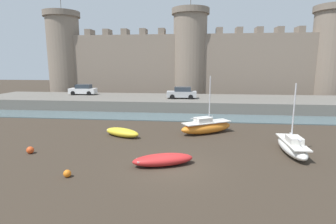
{
  "coord_description": "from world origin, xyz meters",
  "views": [
    {
      "loc": [
        1.4,
        -15.24,
        6.3
      ],
      "look_at": [
        -0.85,
        5.08,
        2.5
      ],
      "focal_mm": 28.0,
      "sensor_mm": 36.0,
      "label": 1
    }
  ],
  "objects_px": {
    "mooring_buoy_near_channel": "(30,150)",
    "car_quay_centre_west": "(182,93)",
    "rowboat_foreground_right": "(122,132)",
    "rowboat_midflat_left": "(163,159)",
    "mooring_buoy_near_shore": "(67,174)",
    "sailboat_foreground_left": "(206,127)",
    "sailboat_midflat_right": "(292,146)",
    "car_quay_centre_east": "(83,90)"
  },
  "relations": [
    {
      "from": "rowboat_foreground_right",
      "to": "car_quay_centre_east",
      "type": "xyz_separation_m",
      "value": [
        -11.34,
        17.71,
        1.85
      ]
    },
    {
      "from": "mooring_buoy_near_channel",
      "to": "car_quay_centre_west",
      "type": "xyz_separation_m",
      "value": [
        9.59,
        19.93,
        1.98
      ]
    },
    {
      "from": "rowboat_midflat_left",
      "to": "mooring_buoy_near_channel",
      "type": "relative_size",
      "value": 7.97
    },
    {
      "from": "sailboat_foreground_left",
      "to": "mooring_buoy_near_channel",
      "type": "bearing_deg",
      "value": -151.18
    },
    {
      "from": "rowboat_foreground_right",
      "to": "sailboat_midflat_right",
      "type": "height_order",
      "value": "sailboat_midflat_right"
    },
    {
      "from": "rowboat_foreground_right",
      "to": "rowboat_midflat_left",
      "type": "relative_size",
      "value": 0.9
    },
    {
      "from": "car_quay_centre_west",
      "to": "mooring_buoy_near_shore",
      "type": "bearing_deg",
      "value": -102.24
    },
    {
      "from": "rowboat_foreground_right",
      "to": "rowboat_midflat_left",
      "type": "height_order",
      "value": "rowboat_foreground_right"
    },
    {
      "from": "sailboat_foreground_left",
      "to": "sailboat_midflat_right",
      "type": "distance_m",
      "value": 7.63
    },
    {
      "from": "car_quay_centre_east",
      "to": "sailboat_midflat_right",
      "type": "bearing_deg",
      "value": -40.18
    },
    {
      "from": "rowboat_foreground_right",
      "to": "sailboat_midflat_right",
      "type": "xyz_separation_m",
      "value": [
        13.2,
        -3.0,
        0.16
      ]
    },
    {
      "from": "rowboat_midflat_left",
      "to": "mooring_buoy_near_channel",
      "type": "xyz_separation_m",
      "value": [
        -9.64,
        1.12,
        -0.13
      ]
    },
    {
      "from": "car_quay_centre_west",
      "to": "sailboat_foreground_left",
      "type": "bearing_deg",
      "value": -76.99
    },
    {
      "from": "rowboat_foreground_right",
      "to": "car_quay_centre_east",
      "type": "distance_m",
      "value": 21.11
    },
    {
      "from": "rowboat_foreground_right",
      "to": "rowboat_midflat_left",
      "type": "distance_m",
      "value": 7.57
    },
    {
      "from": "car_quay_centre_east",
      "to": "rowboat_foreground_right",
      "type": "bearing_deg",
      "value": -57.38
    },
    {
      "from": "car_quay_centre_east",
      "to": "mooring_buoy_near_channel",
      "type": "bearing_deg",
      "value": -74.97
    },
    {
      "from": "mooring_buoy_near_shore",
      "to": "car_quay_centre_west",
      "type": "relative_size",
      "value": 0.1
    },
    {
      "from": "sailboat_midflat_right",
      "to": "mooring_buoy_near_shore",
      "type": "distance_m",
      "value": 14.95
    },
    {
      "from": "sailboat_foreground_left",
      "to": "car_quay_centre_west",
      "type": "bearing_deg",
      "value": 103.01
    },
    {
      "from": "sailboat_foreground_left",
      "to": "mooring_buoy_near_shore",
      "type": "height_order",
      "value": "sailboat_foreground_left"
    },
    {
      "from": "sailboat_foreground_left",
      "to": "sailboat_midflat_right",
      "type": "xyz_separation_m",
      "value": [
        5.84,
        -4.91,
        -0.08
      ]
    },
    {
      "from": "mooring_buoy_near_channel",
      "to": "car_quay_centre_west",
      "type": "bearing_deg",
      "value": 64.31
    },
    {
      "from": "mooring_buoy_near_channel",
      "to": "rowboat_midflat_left",
      "type": "bearing_deg",
      "value": -6.65
    },
    {
      "from": "rowboat_foreground_right",
      "to": "mooring_buoy_near_shore",
      "type": "distance_m",
      "value": 8.5
    },
    {
      "from": "mooring_buoy_near_shore",
      "to": "car_quay_centre_west",
      "type": "distance_m",
      "value": 24.01
    },
    {
      "from": "car_quay_centre_west",
      "to": "car_quay_centre_east",
      "type": "distance_m",
      "value": 15.94
    },
    {
      "from": "rowboat_foreground_right",
      "to": "car_quay_centre_west",
      "type": "relative_size",
      "value": 0.88
    },
    {
      "from": "mooring_buoy_near_channel",
      "to": "car_quay_centre_east",
      "type": "height_order",
      "value": "car_quay_centre_east"
    },
    {
      "from": "mooring_buoy_near_channel",
      "to": "car_quay_centre_west",
      "type": "height_order",
      "value": "car_quay_centre_west"
    },
    {
      "from": "rowboat_foreground_right",
      "to": "sailboat_foreground_left",
      "type": "distance_m",
      "value": 7.6
    },
    {
      "from": "sailboat_foreground_left",
      "to": "mooring_buoy_near_shore",
      "type": "bearing_deg",
      "value": -127.9
    },
    {
      "from": "sailboat_midflat_right",
      "to": "mooring_buoy_near_shore",
      "type": "height_order",
      "value": "sailboat_midflat_right"
    },
    {
      "from": "sailboat_midflat_right",
      "to": "car_quay_centre_west",
      "type": "distance_m",
      "value": 20.05
    },
    {
      "from": "car_quay_centre_west",
      "to": "rowboat_midflat_left",
      "type": "bearing_deg",
      "value": -89.85
    },
    {
      "from": "sailboat_foreground_left",
      "to": "sailboat_midflat_right",
      "type": "relative_size",
      "value": 1.05
    },
    {
      "from": "mooring_buoy_near_shore",
      "to": "car_quay_centre_east",
      "type": "relative_size",
      "value": 0.1
    },
    {
      "from": "car_quay_centre_west",
      "to": "car_quay_centre_east",
      "type": "xyz_separation_m",
      "value": [
        -15.69,
        2.81,
        0.0
      ]
    },
    {
      "from": "sailboat_midflat_right",
      "to": "car_quay_centre_west",
      "type": "height_order",
      "value": "sailboat_midflat_right"
    },
    {
      "from": "rowboat_midflat_left",
      "to": "mooring_buoy_near_shore",
      "type": "bearing_deg",
      "value": -155.64
    },
    {
      "from": "mooring_buoy_near_shore",
      "to": "mooring_buoy_near_channel",
      "type": "bearing_deg",
      "value": 142.65
    },
    {
      "from": "mooring_buoy_near_channel",
      "to": "sailboat_foreground_left",
      "type": "bearing_deg",
      "value": 28.82
    }
  ]
}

